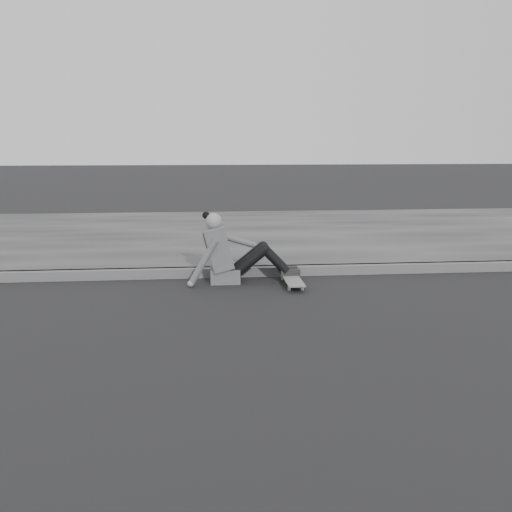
{
  "coord_description": "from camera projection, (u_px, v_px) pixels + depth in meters",
  "views": [
    {
      "loc": [
        -0.47,
        -4.57,
        1.69
      ],
      "look_at": [
        0.1,
        1.39,
        0.5
      ],
      "focal_mm": 40.0,
      "sensor_mm": 36.0,
      "label": 1
    }
  ],
  "objects": [
    {
      "name": "ground",
      "position": [
        260.0,
        346.0,
        4.84
      ],
      "size": [
        80.0,
        80.0,
        0.0
      ],
      "primitive_type": "plane",
      "color": "black",
      "rests_on": "ground"
    },
    {
      "name": "curb",
      "position": [
        240.0,
        272.0,
        7.34
      ],
      "size": [
        24.0,
        0.16,
        0.12
      ],
      "primitive_type": "cube",
      "color": "#535353",
      "rests_on": "ground"
    },
    {
      "name": "sidewalk",
      "position": [
        228.0,
        235.0,
        10.29
      ],
      "size": [
        24.0,
        6.0,
        0.12
      ],
      "primitive_type": "cube",
      "color": "#383838",
      "rests_on": "ground"
    },
    {
      "name": "skateboard",
      "position": [
        292.0,
        280.0,
        6.87
      ],
      "size": [
        0.2,
        0.78,
        0.09
      ],
      "color": "#A7A6A1",
      "rests_on": "ground"
    },
    {
      "name": "seated_woman",
      "position": [
        230.0,
        253.0,
        6.98
      ],
      "size": [
        1.38,
        0.46,
        0.88
      ],
      "color": "#515254",
      "rests_on": "ground"
    }
  ]
}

